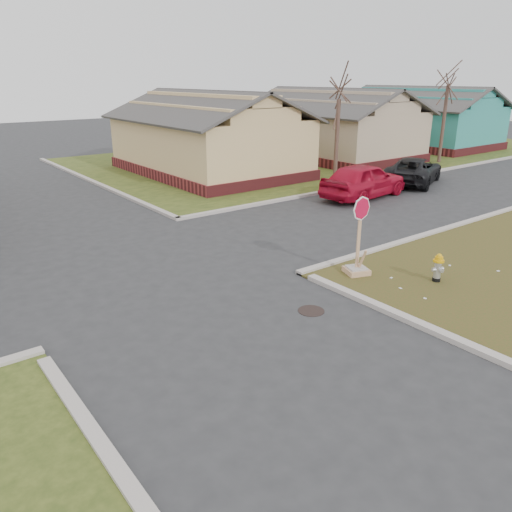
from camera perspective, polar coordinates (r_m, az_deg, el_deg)
ground at (r=11.30m, az=-3.69°, el=-8.39°), size 120.00×120.00×0.00m
verge_far_right at (r=38.41m, az=8.95°, el=11.66°), size 37.00×19.00×0.05m
curbs at (r=15.36m, az=-14.15°, el=-1.12°), size 80.00×40.00×0.12m
manhole at (r=12.18m, az=6.32°, el=-6.24°), size 0.64×0.64×0.01m
side_house_yellow at (r=29.41m, az=-5.58°, el=13.61°), size 7.60×11.60×4.70m
side_house_tan at (r=35.70m, az=8.60°, el=14.57°), size 7.60×11.60×4.70m
side_house_teal at (r=43.40m, az=18.21°, el=14.73°), size 7.60×11.60×4.70m
tree_mid_right at (r=27.05m, az=9.21°, el=12.83°), size 0.22×0.22×4.20m
tree_far_right at (r=35.08m, az=20.61°, el=13.87°), size 0.22×0.22×4.76m
fire_hydrant at (r=14.40m, az=20.08°, el=-1.09°), size 0.30×0.30×0.80m
stop_sign at (r=14.34m, az=11.52°, el=-0.14°), size 0.64×0.62×2.25m
red_sedan at (r=23.82m, az=12.22°, el=8.47°), size 5.01×2.48×1.64m
dark_pickup at (r=27.83m, az=17.53°, el=9.31°), size 5.41×4.09×1.37m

